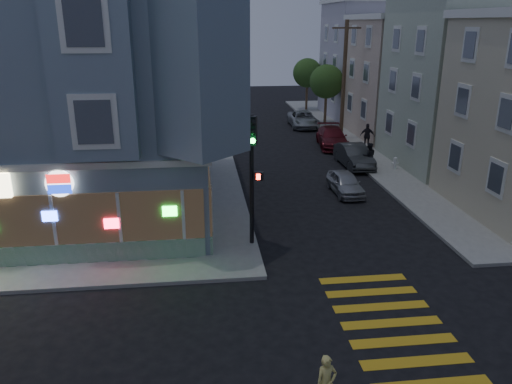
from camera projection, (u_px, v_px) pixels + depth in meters
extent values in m
plane|color=black|center=(184.00, 315.00, 16.07)|extent=(120.00, 120.00, 0.00)
cube|color=gray|center=(2.00, 151.00, 36.18)|extent=(33.00, 42.00, 0.15)
cube|color=gray|center=(477.00, 138.00, 40.21)|extent=(24.00, 42.00, 0.15)
cube|color=slate|center=(57.00, 95.00, 23.93)|extent=(14.00, 14.00, 11.00)
cube|color=silver|center=(61.00, 129.00, 24.46)|extent=(14.30, 14.30, 0.25)
cube|color=#196B33|center=(26.00, 256.00, 18.95)|extent=(13.60, 0.12, 0.80)
cube|color=#382B1E|center=(20.00, 221.00, 18.50)|extent=(13.60, 0.10, 2.00)
cylinder|color=white|center=(59.00, 183.00, 18.13)|extent=(1.00, 0.12, 1.00)
cube|color=#A1AF98|center=(495.00, 82.00, 31.52)|extent=(12.00, 8.60, 10.50)
cube|color=tan|center=(431.00, 78.00, 40.22)|extent=(12.00, 8.60, 9.00)
cube|color=#B0AABB|center=(390.00, 61.00, 48.44)|extent=(12.00, 8.60, 10.50)
cylinder|color=#4C3826|center=(344.00, 81.00, 38.45)|extent=(0.30, 0.30, 9.00)
cube|color=#4C3826|center=(347.00, 28.00, 37.19)|extent=(2.20, 0.12, 0.12)
cylinder|color=#4C3826|center=(325.00, 106.00, 45.05)|extent=(0.24, 0.24, 3.20)
sphere|color=#274B1A|center=(327.00, 82.00, 44.34)|extent=(3.00, 3.00, 3.00)
cylinder|color=#4C3826|center=(307.00, 94.00, 52.57)|extent=(0.24, 0.24, 3.20)
sphere|color=#274B1A|center=(307.00, 73.00, 51.86)|extent=(3.00, 3.00, 3.00)
imported|color=#CBC168|center=(326.00, 382.00, 12.04)|extent=(0.57, 0.42, 1.43)
imported|color=black|center=(369.00, 156.00, 31.31)|extent=(0.92, 0.78, 1.68)
imported|color=black|center=(367.00, 136.00, 36.54)|extent=(1.14, 0.74, 1.81)
imported|color=#A3A6AB|center=(345.00, 183.00, 27.32)|extent=(1.51, 3.55, 1.20)
imported|color=#343638|center=(354.00, 156.00, 32.40)|extent=(1.65, 4.44, 1.45)
imported|color=maroon|center=(332.00, 137.00, 37.53)|extent=(2.61, 5.23, 1.46)
imported|color=#979DA1|center=(303.00, 119.00, 44.77)|extent=(2.45, 5.08, 1.40)
cylinder|color=black|center=(252.00, 181.00, 20.15)|extent=(0.17, 0.17, 5.43)
cube|color=black|center=(252.00, 131.00, 19.24)|extent=(0.43, 0.40, 1.14)
sphere|color=black|center=(253.00, 122.00, 18.96)|extent=(0.22, 0.22, 0.22)
sphere|color=black|center=(253.00, 132.00, 19.08)|extent=(0.22, 0.22, 0.22)
sphere|color=#19F23F|center=(253.00, 141.00, 19.20)|extent=(0.22, 0.22, 0.22)
cube|color=black|center=(259.00, 176.00, 19.91)|extent=(0.40, 0.32, 0.35)
cube|color=#FF2614|center=(259.00, 177.00, 19.80)|extent=(0.24, 0.02, 0.24)
cylinder|color=silver|center=(395.00, 164.00, 31.55)|extent=(0.23, 0.23, 0.58)
sphere|color=silver|center=(396.00, 159.00, 31.44)|extent=(0.25, 0.25, 0.25)
cylinder|color=silver|center=(395.00, 163.00, 31.54)|extent=(0.44, 0.12, 0.12)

